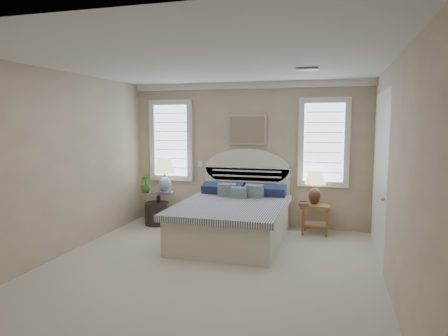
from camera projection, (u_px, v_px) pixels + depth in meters
floor at (207, 270)px, 5.33m from camera, size 4.50×5.00×0.01m
ceiling at (206, 63)px, 5.02m from camera, size 4.50×5.00×0.01m
wall_back at (248, 155)px, 7.57m from camera, size 4.50×0.02×2.70m
wall_left at (59, 165)px, 5.78m from camera, size 0.02×5.00×2.70m
wall_right at (393, 176)px, 4.57m from camera, size 0.02×5.00×2.70m
crown_molding at (248, 85)px, 7.38m from camera, size 4.50×0.08×0.12m
hvac_vent at (307, 69)px, 5.47m from camera, size 0.30×0.20×0.02m
switch_plate at (200, 164)px, 7.83m from camera, size 0.08×0.01×0.12m
window_left at (171, 141)px, 7.94m from camera, size 0.90×0.06×1.60m
window_right at (324, 143)px, 7.14m from camera, size 0.90×0.06×1.60m
painting at (247, 130)px, 7.48m from camera, size 0.74×0.04×0.58m
closet_door at (380, 175)px, 5.74m from camera, size 0.02×1.80×2.40m
bed at (234, 217)px, 6.68m from camera, size 1.72×2.28×1.47m
side_table_left at (159, 204)px, 7.69m from camera, size 0.56×0.56×0.63m
nightstand_right at (315, 213)px, 6.99m from camera, size 0.50×0.40×0.53m
floor_pot at (157, 213)px, 7.68m from camera, size 0.52×0.52×0.43m
lamp_left at (165, 172)px, 7.61m from camera, size 0.52×0.52×0.65m
lamp_right at (315, 183)px, 7.03m from camera, size 0.48×0.48×0.60m
potted_plant at (145, 184)px, 7.60m from camera, size 0.24×0.24×0.34m
books_left at (163, 193)px, 7.40m from camera, size 0.16×0.13×0.04m
books_right at (303, 203)px, 6.88m from camera, size 0.18×0.14×0.09m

